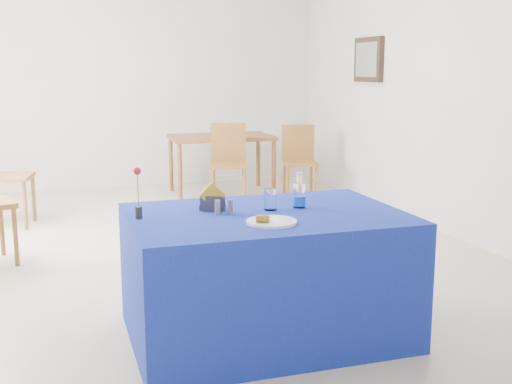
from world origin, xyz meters
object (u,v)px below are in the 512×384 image
(plate, at_px, (272,222))
(chair_bg_left, at_px, (228,157))
(oak_table, at_px, (221,141))
(water_bottle, at_px, (299,196))
(chair_bg_right, at_px, (299,156))
(blue_table, at_px, (266,275))

(plate, bearing_deg, chair_bg_left, 77.92)
(plate, height_order, oak_table, plate)
(water_bottle, bearing_deg, oak_table, 81.51)
(chair_bg_left, height_order, chair_bg_right, chair_bg_left)
(water_bottle, bearing_deg, plate, -131.15)
(blue_table, bearing_deg, chair_bg_right, 65.84)
(plate, bearing_deg, water_bottle, 48.85)
(water_bottle, bearing_deg, blue_table, -160.57)
(plate, bearing_deg, chair_bg_right, 66.53)
(plate, relative_size, chair_bg_left, 0.29)
(blue_table, height_order, water_bottle, water_bottle)
(water_bottle, distance_m, oak_table, 4.44)
(chair_bg_left, bearing_deg, blue_table, -86.92)
(plate, xyz_separation_m, chair_bg_left, (0.89, 4.14, -0.22))
(plate, height_order, chair_bg_right, chair_bg_right)
(blue_table, height_order, chair_bg_right, chair_bg_right)
(oak_table, distance_m, chair_bg_right, 1.04)
(plate, relative_size, chair_bg_right, 0.31)
(chair_bg_right, bearing_deg, blue_table, -100.92)
(plate, distance_m, chair_bg_right, 4.54)
(chair_bg_right, bearing_deg, oak_table, 159.70)
(chair_bg_right, bearing_deg, water_bottle, -98.33)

